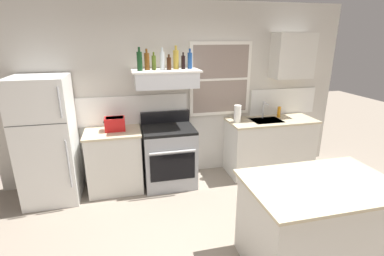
% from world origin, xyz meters
% --- Properties ---
extents(back_wall, '(5.40, 0.11, 2.70)m').
position_xyz_m(back_wall, '(0.03, 2.23, 1.35)').
color(back_wall, beige).
rests_on(back_wall, ground_plane).
extents(refrigerator, '(0.70, 0.72, 1.72)m').
position_xyz_m(refrigerator, '(-1.90, 1.84, 0.86)').
color(refrigerator, white).
rests_on(refrigerator, ground_plane).
extents(counter_left_of_stove, '(0.79, 0.63, 0.91)m').
position_xyz_m(counter_left_of_stove, '(-1.05, 1.90, 0.46)').
color(counter_left_of_stove, silver).
rests_on(counter_left_of_stove, ground_plane).
extents(toaster, '(0.30, 0.20, 0.19)m').
position_xyz_m(toaster, '(-1.01, 1.93, 1.01)').
color(toaster, red).
rests_on(toaster, counter_left_of_stove).
extents(stove_range, '(0.76, 0.69, 1.09)m').
position_xyz_m(stove_range, '(-0.25, 1.86, 0.46)').
color(stove_range, '#9EA0A5').
rests_on(stove_range, ground_plane).
extents(range_hood_shelf, '(0.96, 0.52, 0.24)m').
position_xyz_m(range_hood_shelf, '(-0.25, 1.96, 1.62)').
color(range_hood_shelf, silver).
extents(bottle_dark_green_wine, '(0.07, 0.07, 0.32)m').
position_xyz_m(bottle_dark_green_wine, '(-0.61, 1.92, 1.88)').
color(bottle_dark_green_wine, '#143819').
rests_on(bottle_dark_green_wine, range_hood_shelf).
extents(bottle_amber_wine, '(0.07, 0.07, 0.29)m').
position_xyz_m(bottle_amber_wine, '(-0.51, 1.99, 1.87)').
color(bottle_amber_wine, brown).
rests_on(bottle_amber_wine, range_hood_shelf).
extents(bottle_olive_oil_square, '(0.06, 0.06, 0.24)m').
position_xyz_m(bottle_olive_oil_square, '(-0.41, 2.00, 1.85)').
color(bottle_olive_oil_square, '#4C601E').
rests_on(bottle_olive_oil_square, range_hood_shelf).
extents(bottle_clear_tall, '(0.06, 0.06, 0.31)m').
position_xyz_m(bottle_clear_tall, '(-0.30, 1.94, 1.87)').
color(bottle_clear_tall, silver).
rests_on(bottle_clear_tall, range_hood_shelf).
extents(bottle_brown_stout, '(0.06, 0.06, 0.21)m').
position_xyz_m(bottle_brown_stout, '(-0.21, 1.93, 1.84)').
color(bottle_brown_stout, '#381E0F').
rests_on(bottle_brown_stout, range_hood_shelf).
extents(bottle_champagne_gold_foil, '(0.08, 0.08, 0.33)m').
position_xyz_m(bottle_champagne_gold_foil, '(-0.09, 2.01, 1.88)').
color(bottle_champagne_gold_foil, '#B29333').
rests_on(bottle_champagne_gold_foil, range_hood_shelf).
extents(bottle_balsamic_dark, '(0.06, 0.06, 0.24)m').
position_xyz_m(bottle_balsamic_dark, '(0.01, 1.98, 1.84)').
color(bottle_balsamic_dark, black).
rests_on(bottle_balsamic_dark, range_hood_shelf).
extents(bottle_blue_liqueur, '(0.07, 0.07, 0.29)m').
position_xyz_m(bottle_blue_liqueur, '(0.11, 2.01, 1.87)').
color(bottle_blue_liqueur, '#1E478C').
rests_on(bottle_blue_liqueur, range_hood_shelf).
extents(counter_right_with_sink, '(1.43, 0.63, 0.91)m').
position_xyz_m(counter_right_with_sink, '(1.45, 1.90, 0.46)').
color(counter_right_with_sink, silver).
rests_on(counter_right_with_sink, ground_plane).
extents(sink_faucet, '(0.03, 0.17, 0.28)m').
position_xyz_m(sink_faucet, '(1.35, 2.00, 1.08)').
color(sink_faucet, silver).
rests_on(sink_faucet, counter_right_with_sink).
extents(paper_towel_roll, '(0.11, 0.11, 0.27)m').
position_xyz_m(paper_towel_roll, '(0.85, 1.90, 1.04)').
color(paper_towel_roll, white).
rests_on(paper_towel_roll, counter_right_with_sink).
extents(dish_soap_bottle, '(0.06, 0.06, 0.18)m').
position_xyz_m(dish_soap_bottle, '(1.63, 2.00, 1.00)').
color(dish_soap_bottle, orange).
rests_on(dish_soap_bottle, counter_right_with_sink).
extents(kitchen_island, '(1.40, 0.90, 0.91)m').
position_xyz_m(kitchen_island, '(0.87, -0.11, 0.46)').
color(kitchen_island, silver).
rests_on(kitchen_island, ground_plane).
extents(upper_cabinet_right, '(0.64, 0.32, 0.70)m').
position_xyz_m(upper_cabinet_right, '(1.80, 2.04, 1.90)').
color(upper_cabinet_right, silver).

